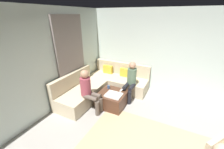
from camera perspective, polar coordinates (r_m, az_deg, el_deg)
wall_back at (r=4.86m, az=25.12°, el=7.51°), size 6.00×0.12×2.70m
wall_left at (r=3.69m, az=-31.07°, el=1.75°), size 0.12×6.00×2.70m
curtain_panel at (r=4.42m, az=-16.25°, el=6.04°), size 0.06×1.10×2.50m
sectional_couch at (r=4.79m, az=-3.50°, el=-4.25°), size 2.10×2.55×0.87m
ottoman at (r=4.17m, az=0.15°, el=-9.94°), size 0.76×0.76×0.42m
folded_blanket at (r=3.91m, az=0.68°, el=-8.35°), size 0.44×0.36×0.04m
coffee_mug at (r=4.26m, az=-1.43°, el=-5.11°), size 0.08×0.08×0.10m
game_remote at (r=4.16m, az=3.75°, el=-6.48°), size 0.05×0.15×0.02m
person_on_couch_back at (r=4.32m, az=7.61°, el=-2.07°), size 0.30×0.60×1.20m
person_on_couch_side at (r=3.79m, az=-9.47°, el=-6.06°), size 0.60×0.30×1.20m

